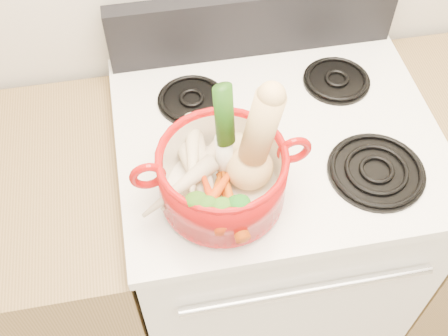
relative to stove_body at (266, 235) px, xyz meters
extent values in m
cube|color=white|center=(0.00, 0.00, 0.00)|extent=(0.76, 0.65, 0.92)
cube|color=white|center=(0.00, 0.00, 0.47)|extent=(0.78, 0.67, 0.03)
cube|color=black|center=(0.00, 0.30, 0.58)|extent=(0.76, 0.05, 0.18)
cylinder|color=silver|center=(0.00, -0.34, 0.32)|extent=(0.60, 0.02, 0.02)
cylinder|color=black|center=(-0.19, -0.16, 0.50)|extent=(0.22, 0.22, 0.02)
cylinder|color=black|center=(0.19, -0.16, 0.50)|extent=(0.22, 0.22, 0.02)
cylinder|color=black|center=(-0.19, 0.14, 0.50)|extent=(0.17, 0.17, 0.02)
cylinder|color=black|center=(0.19, 0.14, 0.50)|extent=(0.17, 0.17, 0.02)
cylinder|color=#9C0A0A|center=(-0.17, -0.17, 0.57)|extent=(0.28, 0.28, 0.13)
torus|color=#9C0A0A|center=(-0.32, -0.17, 0.62)|extent=(0.08, 0.02, 0.08)
torus|color=#9C0A0A|center=(-0.02, -0.16, 0.62)|extent=(0.08, 0.02, 0.08)
cylinder|color=silver|center=(-0.16, -0.13, 0.67)|extent=(0.06, 0.08, 0.27)
ellipsoid|color=#D6BE83|center=(-0.12, -0.07, 0.56)|extent=(0.11, 0.09, 0.05)
cone|color=#F0E1C4|center=(-0.22, -0.15, 0.55)|extent=(0.08, 0.21, 0.06)
cone|color=beige|center=(-0.23, -0.15, 0.56)|extent=(0.18, 0.16, 0.06)
cone|color=beige|center=(-0.20, -0.13, 0.57)|extent=(0.06, 0.18, 0.05)
cone|color=beige|center=(-0.26, -0.18, 0.58)|extent=(0.18, 0.13, 0.06)
cone|color=beige|center=(-0.22, -0.11, 0.58)|extent=(0.08, 0.21, 0.06)
cone|color=#CF580A|center=(-0.16, -0.23, 0.55)|extent=(0.06, 0.17, 0.05)
cone|color=#D6610A|center=(-0.19, -0.21, 0.56)|extent=(0.08, 0.14, 0.04)
cone|color=#C05709|center=(-0.16, -0.20, 0.56)|extent=(0.03, 0.15, 0.04)
cone|color=red|center=(-0.19, -0.21, 0.57)|extent=(0.13, 0.14, 0.05)
cone|color=red|center=(-0.20, -0.22, 0.58)|extent=(0.05, 0.16, 0.04)
camera|label=1|loc=(-0.29, -0.85, 1.52)|focal=45.00mm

